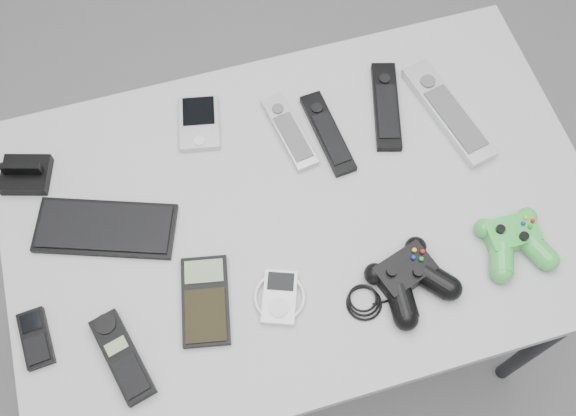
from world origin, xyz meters
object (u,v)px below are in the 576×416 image
object	(u,v)px
desk	(301,223)
mp3_player	(280,297)
pda	(199,123)
remote_black_a	(328,133)
mobile_phone	(36,338)
cordless_handset	(122,357)
pda_keyboard	(105,228)
remote_black_b	(386,106)
remote_silver_a	(289,131)
controller_green	(514,240)
remote_silver_b	(448,112)
controller_black	(409,277)
calculator	(205,301)

from	to	relation	value
desk	mp3_player	bearing A→B (deg)	-119.09
pda	remote_black_a	bearing A→B (deg)	-10.10
mobile_phone	cordless_handset	world-z (taller)	cordless_handset
pda_keyboard	remote_black_b	size ratio (longest dim) A/B	1.26
mp3_player	remote_silver_a	bearing A→B (deg)	91.33
remote_silver_a	controller_green	bearing A→B (deg)	-55.31
remote_silver_b	cordless_handset	distance (m)	0.76
remote_silver_b	controller_black	bearing A→B (deg)	-135.01
remote_silver_a	cordless_handset	xyz separation A→B (m)	(-0.39, -0.34, 0.00)
desk	remote_silver_a	world-z (taller)	remote_silver_a
controller_black	remote_black_b	bearing A→B (deg)	58.91
pda	remote_black_a	xyz separation A→B (m)	(0.23, -0.09, -0.00)
desk	pda	xyz separation A→B (m)	(-0.14, 0.23, 0.07)
desk	remote_black_a	world-z (taller)	remote_black_a
remote_black_a	remote_silver_b	world-z (taller)	remote_silver_b
pda	cordless_handset	world-z (taller)	cordless_handset
pda_keyboard	desk	bearing A→B (deg)	9.83
controller_green	mobile_phone	bearing A→B (deg)	176.49
calculator	desk	bearing A→B (deg)	41.62
desk	calculator	size ratio (longest dim) A/B	6.83
pda	cordless_handset	bearing A→B (deg)	-107.48
desk	mp3_player	world-z (taller)	mp3_player
pda	controller_black	bearing A→B (deg)	-45.06
desk	remote_silver_b	size ratio (longest dim) A/B	4.36
pda	calculator	distance (m)	0.36
desk	pda_keyboard	world-z (taller)	pda_keyboard
remote_black_a	mp3_player	world-z (taller)	remote_black_a
desk	remote_silver_b	bearing A→B (deg)	19.07
remote_silver_a	controller_black	bearing A→B (deg)	-80.72
cordless_handset	mp3_player	size ratio (longest dim) A/B	1.66
controller_green	controller_black	bearing A→B (deg)	-175.13
remote_silver_a	remote_black_b	size ratio (longest dim) A/B	0.87
remote_silver_a	cordless_handset	distance (m)	0.52
desk	remote_black_a	size ratio (longest dim) A/B	5.83
controller_black	controller_green	xyz separation A→B (m)	(0.20, 0.01, -0.00)
cordless_handset	pda_keyboard	bearing A→B (deg)	72.56
mobile_phone	remote_silver_b	bearing A→B (deg)	10.59
pda_keyboard	remote_silver_b	bearing A→B (deg)	24.11
desk	mobile_phone	size ratio (longest dim) A/B	10.82
remote_black_b	controller_green	size ratio (longest dim) A/B	1.47
mobile_phone	calculator	bearing A→B (deg)	-7.46
remote_silver_b	controller_black	xyz separation A→B (m)	(-0.20, -0.30, 0.01)
remote_silver_b	calculator	xyz separation A→B (m)	(-0.55, -0.24, -0.00)
remote_silver_a	remote_black_a	distance (m)	0.07
calculator	remote_black_a	bearing A→B (deg)	51.85
pda_keyboard	pda	world-z (taller)	pda
pda	mp3_player	bearing A→B (deg)	-70.79
remote_black_a	cordless_handset	world-z (taller)	cordless_handset
remote_black_b	controller_black	world-z (taller)	controller_black
pda	desk	bearing A→B (deg)	-47.52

